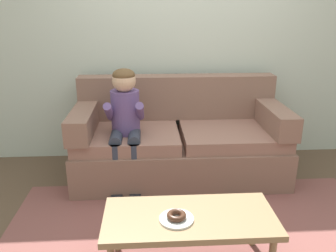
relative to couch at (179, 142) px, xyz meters
The scene contains 9 objects.
ground 0.92m from the couch, 85.96° to the right, with size 10.00×10.00×0.00m, color brown.
wall_back 1.19m from the couch, 83.79° to the left, with size 8.00×0.10×2.80m, color beige.
area_rug 1.15m from the couch, 86.88° to the right, with size 2.91×1.74×0.01m, color brown.
couch is the anchor object (origin of this frame).
coffee_table 1.34m from the couch, 92.43° to the right, with size 1.07×0.48×0.39m.
person_child 0.64m from the couch, 157.81° to the right, with size 0.34×0.58×1.10m.
plate 1.39m from the couch, 95.90° to the right, with size 0.21×0.21×0.01m, color white.
donut 1.40m from the couch, 95.90° to the right, with size 0.12×0.12×0.04m, color #422619.
toy_controller 0.91m from the couch, 59.20° to the right, with size 0.23×0.09×0.05m.
Camera 1 is at (-0.36, -2.31, 1.62)m, focal length 36.86 mm.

